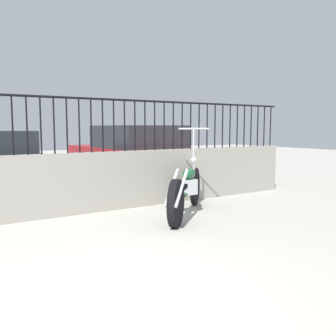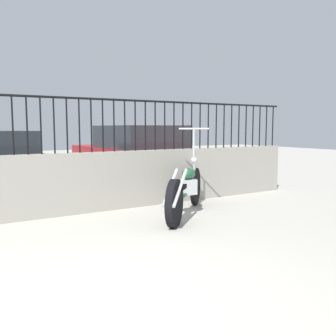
{
  "view_description": "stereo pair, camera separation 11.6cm",
  "coord_description": "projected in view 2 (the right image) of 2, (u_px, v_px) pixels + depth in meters",
  "views": [
    {
      "loc": [
        -1.03,
        -2.65,
        1.37
      ],
      "look_at": [
        2.3,
        2.54,
        0.7
      ],
      "focal_mm": 40.0,
      "sensor_mm": 36.0,
      "label": 1
    },
    {
      "loc": [
        -0.93,
        -2.71,
        1.37
      ],
      "look_at": [
        2.3,
        2.54,
        0.7
      ],
      "focal_mm": 40.0,
      "sensor_mm": 36.0,
      "label": 2
    }
  ],
  "objects": [
    {
      "name": "low_wall",
      "position": [
        15.0,
        188.0,
        5.45
      ],
      "size": [
        10.78,
        0.18,
        0.97
      ],
      "color": "#9E998E",
      "rests_on": "ground_plane"
    },
    {
      "name": "motorcycle_green",
      "position": [
        185.0,
        190.0,
        5.77
      ],
      "size": [
        1.69,
        1.6,
        1.37
      ],
      "rotation": [
        0.0,
        0.0,
        0.76
      ],
      "color": "black",
      "rests_on": "ground_plane"
    },
    {
      "name": "ground_plane",
      "position": [
        88.0,
        303.0,
        2.93
      ],
      "size": [
        40.0,
        40.0,
        0.0
      ],
      "primitive_type": "plane",
      "color": "#B7B2A5"
    },
    {
      "name": "car_red",
      "position": [
        137.0,
        154.0,
        9.31
      ],
      "size": [
        1.92,
        4.4,
        1.42
      ],
      "rotation": [
        0.0,
        0.0,
        1.6
      ],
      "color": "black",
      "rests_on": "ground_plane"
    },
    {
      "name": "fence_railing",
      "position": [
        12.0,
        115.0,
        5.34
      ],
      "size": [
        10.78,
        0.04,
        0.87
      ],
      "color": "black",
      "rests_on": "low_wall"
    }
  ]
}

